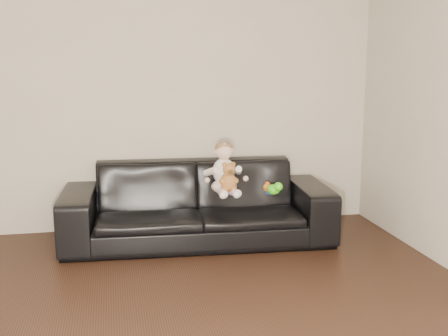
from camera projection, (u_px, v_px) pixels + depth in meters
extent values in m
plane|color=#BFB5A0|center=(108.00, 91.00, 5.08)|extent=(5.00, 0.00, 5.00)
imported|color=black|center=(197.00, 203.00, 4.92)|extent=(2.37, 1.04, 0.68)
ellipsoid|color=silver|center=(224.00, 186.00, 4.83)|extent=(0.25, 0.22, 0.12)
ellipsoid|color=white|center=(224.00, 171.00, 4.81)|extent=(0.21, 0.18, 0.23)
sphere|color=beige|center=(224.00, 151.00, 4.77)|extent=(0.17, 0.17, 0.15)
ellipsoid|color=#8C603F|center=(224.00, 148.00, 4.77)|extent=(0.17, 0.17, 0.11)
cylinder|color=silver|center=(222.00, 192.00, 4.68)|extent=(0.09, 0.19, 0.07)
cylinder|color=silver|center=(233.00, 192.00, 4.70)|extent=(0.09, 0.19, 0.07)
sphere|color=white|center=(223.00, 195.00, 4.59)|extent=(0.07, 0.07, 0.06)
sphere|color=white|center=(236.00, 195.00, 4.61)|extent=(0.07, 0.07, 0.06)
cylinder|color=white|center=(211.00, 171.00, 4.74)|extent=(0.08, 0.16, 0.10)
cylinder|color=white|center=(239.00, 170.00, 4.79)|extent=(0.08, 0.16, 0.10)
ellipsoid|color=#A7682F|center=(229.00, 182.00, 4.68)|extent=(0.15, 0.13, 0.15)
sphere|color=#A7682F|center=(229.00, 169.00, 4.64)|extent=(0.11, 0.11, 0.10)
sphere|color=#A7682F|center=(224.00, 165.00, 4.64)|extent=(0.04, 0.04, 0.04)
sphere|color=#A7682F|center=(233.00, 164.00, 4.65)|extent=(0.04, 0.04, 0.04)
sphere|color=#593819|center=(230.00, 172.00, 4.60)|extent=(0.04, 0.04, 0.04)
ellipsoid|color=#48D919|center=(273.00, 189.00, 4.77)|extent=(0.15, 0.16, 0.09)
sphere|color=orange|center=(267.00, 187.00, 4.88)|extent=(0.10, 0.10, 0.08)
cylinder|color=blue|center=(271.00, 193.00, 4.82)|extent=(0.11, 0.11, 0.01)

